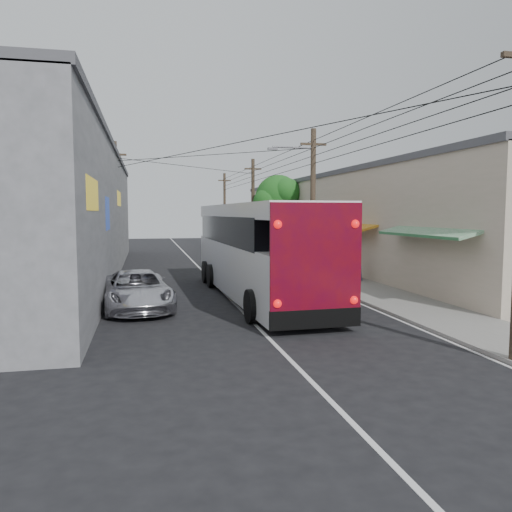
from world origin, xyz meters
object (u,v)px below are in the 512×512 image
Objects in this scene: coach_bus at (257,250)px; parked_car_mid at (268,256)px; pedestrian_near at (340,262)px; parked_car_far at (234,248)px; pedestrian_far at (356,266)px; jeepney at (137,290)px; parked_suv at (268,260)px.

coach_bus reaches higher than parked_car_mid.
coach_bus is 3.25× the size of parked_car_mid.
coach_bus is 7.09m from pedestrian_near.
coach_bus is 12.41m from parked_car_mid.
parked_car_mid is 8.76m from parked_car_far.
pedestrian_far is (6.00, 3.20, -1.17)m from coach_bus.
jeepney is (-5.00, -1.66, -1.34)m from coach_bus.
parked_car_far is 2.28× the size of pedestrian_near.
coach_bus is at bearing 20.59° from pedestrian_far.
pedestrian_far reaches higher than parked_suv.
parked_suv is at bearing 47.22° from jeepney.
jeepney is 12.02m from pedestrian_far.
pedestrian_far is at bearing -78.91° from parked_car_far.
parked_car_mid is 2.78× the size of pedestrian_far.
pedestrian_near is at bearing 35.62° from coach_bus.
parked_car_far is 2.61× the size of pedestrian_far.
pedestrian_near is (2.15, -7.59, 0.27)m from parked_car_mid.
pedestrian_far is (0.45, -1.07, -0.11)m from pedestrian_near.
pedestrian_far reaches higher than parked_car_far.
parked_car_mid reaches higher than parked_car_far.
parked_car_far is at bearing -86.39° from pedestrian_far.
coach_bus reaches higher than parked_car_far.
parked_suv is 3.48m from parked_car_mid.
coach_bus reaches higher than pedestrian_near.
pedestrian_far is (11.00, 4.85, 0.16)m from jeepney.
jeepney is at bearing -163.55° from coach_bus.
pedestrian_far is at bearing 17.93° from jeepney.
parked_suv is 3.52× the size of pedestrian_far.
parked_suv is at bearing -100.02° from parked_car_mid.
jeepney is 15.91m from parked_car_mid.
parked_suv is 3.07× the size of pedestrian_near.
jeepney is 2.97× the size of pedestrian_near.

